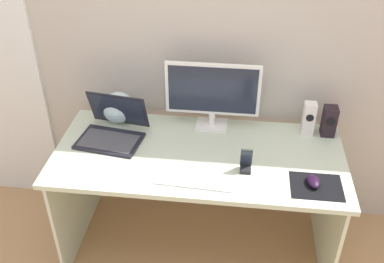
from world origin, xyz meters
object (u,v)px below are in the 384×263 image
at_px(speaker_near_monitor, 309,118).
at_px(laptop, 112,130).
at_px(monitor, 213,93).
at_px(keyboard_external, 193,180).
at_px(speaker_right, 329,121).
at_px(phone_in_dock, 246,163).
at_px(fishbowl, 118,108).
at_px(mouse, 313,181).

height_order(speaker_near_monitor, laptop, laptop).
relative_size(monitor, laptop, 1.39).
xyz_separation_m(laptop, keyboard_external, (0.49, -0.32, -0.04)).
distance_m(speaker_right, laptop, 1.21).
distance_m(monitor, keyboard_external, 0.55).
relative_size(speaker_near_monitor, keyboard_external, 0.51).
bearing_deg(speaker_near_monitor, keyboard_external, -140.18).
height_order(monitor, keyboard_external, monitor).
height_order(keyboard_external, phone_in_dock, phone_in_dock).
bearing_deg(phone_in_dock, speaker_near_monitor, 48.17).
xyz_separation_m(fishbowl, mouse, (1.08, -0.45, -0.07)).
relative_size(fishbowl, keyboard_external, 0.49).
bearing_deg(phone_in_dock, speaker_right, 39.95).
bearing_deg(laptop, keyboard_external, -33.15).
bearing_deg(keyboard_external, speaker_near_monitor, 42.89).
bearing_deg(laptop, fishbowl, 92.44).
bearing_deg(mouse, speaker_near_monitor, 78.81).
bearing_deg(fishbowl, monitor, 0.78).
bearing_deg(mouse, keyboard_external, 174.18).
xyz_separation_m(speaker_near_monitor, phone_in_dock, (-0.34, -0.38, -0.05)).
relative_size(keyboard_external, phone_in_dock, 2.79).
height_order(speaker_right, fishbowl, fishbowl).
relative_size(fishbowl, mouse, 1.87).
xyz_separation_m(speaker_right, speaker_near_monitor, (-0.11, 0.00, 0.01)).
bearing_deg(keyboard_external, laptop, 149.91).
height_order(laptop, phone_in_dock, laptop).
height_order(laptop, mouse, laptop).
distance_m(monitor, speaker_near_monitor, 0.55).
distance_m(speaker_right, fishbowl, 1.20).
relative_size(speaker_near_monitor, mouse, 1.94).
distance_m(laptop, phone_in_dock, 0.77).
bearing_deg(monitor, speaker_right, -0.73).
height_order(laptop, fishbowl, laptop).
relative_size(speaker_near_monitor, laptop, 0.51).
height_order(monitor, mouse, monitor).
xyz_separation_m(laptop, mouse, (1.07, -0.28, -0.03)).
relative_size(monitor, keyboard_external, 1.38).
distance_m(keyboard_external, phone_in_dock, 0.28).
bearing_deg(laptop, mouse, -14.59).
height_order(speaker_right, mouse, speaker_right).
relative_size(speaker_right, speaker_near_monitor, 0.90).
xyz_separation_m(speaker_right, phone_in_dock, (-0.45, -0.38, -0.04)).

